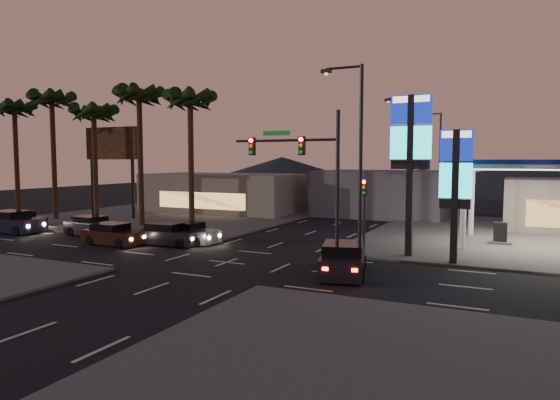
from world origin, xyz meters
The scene contains 29 objects.
ground centered at (0.00, 0.00, 0.00)m, with size 140.00×140.00×0.00m, color black.
corner_lot_ne centered at (16.00, 16.00, 0.06)m, with size 24.00×24.00×0.12m, color #47443F.
corner_lot_nw centered at (-16.00, 16.00, 0.06)m, with size 24.00×24.00×0.12m, color #47443F.
gas_station centered at (16.00, 12.00, 5.08)m, with size 12.20×8.20×5.47m.
pylon_sign_tall centered at (8.50, 5.50, 6.39)m, with size 2.20×0.35×9.00m.
pylon_sign_short centered at (11.00, 4.50, 4.66)m, with size 1.60×0.35×7.00m.
traffic_signal_mast centered at (3.76, 1.99, 5.23)m, with size 6.10×0.39×8.00m.
pedestal_signal centered at (5.50, 6.98, 2.92)m, with size 0.32×0.39×4.30m.
streetlight_near centered at (6.79, 1.00, 5.72)m, with size 2.14×0.25×10.00m.
streetlight_mid centered at (6.79, 14.00, 5.72)m, with size 2.14×0.25×10.00m.
streetlight_far centered at (6.79, 28.00, 5.72)m, with size 2.14×0.25×10.00m.
palm_a centered at (-9.00, 9.50, 9.43)m, with size 4.41×4.41×10.86m.
palm_b centered at (-14.00, 9.50, 9.97)m, with size 4.41×4.41×11.46m.
palm_c centered at (-19.00, 9.50, 8.88)m, with size 4.41×4.41×10.26m.
palm_d centered at (-24.00, 9.50, 10.15)m, with size 4.41×4.41×11.66m.
palm_e centered at (-29.00, 9.50, 9.61)m, with size 4.41×4.41×11.06m.
billboard centered at (-20.50, 13.00, 6.33)m, with size 6.00×0.30×8.50m.
building_far_west centered at (-14.00, 22.00, 2.00)m, with size 16.00×8.00×4.00m, color #726B5B.
building_far_mid centered at (2.00, 26.00, 2.20)m, with size 12.00×9.00×4.40m, color #4C4C51.
hill_left centered at (-25.00, 60.00, 3.00)m, with size 40.00×40.00×6.00m, color black.
hill_right centered at (15.00, 60.00, 2.50)m, with size 50.00×50.00×5.00m, color black.
hill_center centered at (0.00, 60.00, 2.00)m, with size 60.00×60.00×4.00m, color black.
car_lane_a_front centered at (-6.33, 3.13, 0.65)m, with size 4.40×2.08×1.40m.
car_lane_a_mid centered at (-9.58, 1.68, 0.64)m, with size 4.30×1.94×1.38m.
car_lane_a_rear centered at (-20.32, 2.49, 0.76)m, with size 5.08×2.21×1.64m.
car_lane_b_front centered at (-5.56, 4.31, 0.64)m, with size 4.30×2.01×1.37m.
car_lane_b_mid centered at (-13.74, 3.91, 0.66)m, with size 4.46×2.17×1.41m.
car_lane_b_rear centered at (-22.05, 4.50, 0.63)m, with size 4.22×1.90×1.36m.
suv_station centered at (6.52, -0.03, 0.72)m, with size 3.04×4.98×1.56m.
Camera 1 is at (13.86, -22.44, 5.45)m, focal length 32.00 mm.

